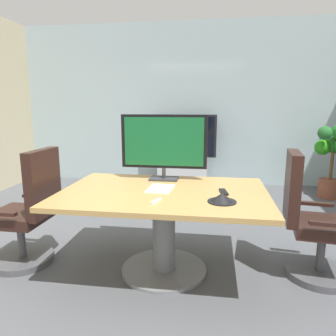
{
  "coord_description": "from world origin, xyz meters",
  "views": [
    {
      "loc": [
        0.54,
        -2.71,
        1.47
      ],
      "look_at": [
        0.13,
        0.1,
        0.9
      ],
      "focal_mm": 33.44,
      "sensor_mm": 36.0,
      "label": 1
    }
  ],
  "objects_px": {
    "wall_display_unit": "(183,162)",
    "tv_monitor": "(164,143)",
    "office_chair_right": "(311,226)",
    "remote_control": "(224,192)",
    "conference_phone": "(222,198)",
    "conference_table": "(164,213)",
    "office_chair_left": "(29,217)",
    "potted_plant": "(334,154)"
  },
  "relations": [
    {
      "from": "wall_display_unit",
      "to": "office_chair_right",
      "type": "bearing_deg",
      "value": -64.71
    },
    {
      "from": "conference_phone",
      "to": "remote_control",
      "type": "relative_size",
      "value": 1.29
    },
    {
      "from": "potted_plant",
      "to": "tv_monitor",
      "type": "bearing_deg",
      "value": -136.44
    },
    {
      "from": "wall_display_unit",
      "to": "conference_phone",
      "type": "height_order",
      "value": "wall_display_unit"
    },
    {
      "from": "wall_display_unit",
      "to": "office_chair_left",
      "type": "bearing_deg",
      "value": -109.74
    },
    {
      "from": "potted_plant",
      "to": "conference_table",
      "type": "bearing_deg",
      "value": -130.74
    },
    {
      "from": "potted_plant",
      "to": "wall_display_unit",
      "type": "bearing_deg",
      "value": 170.72
    },
    {
      "from": "tv_monitor",
      "to": "potted_plant",
      "type": "bearing_deg",
      "value": 43.56
    },
    {
      "from": "office_chair_right",
      "to": "remote_control",
      "type": "height_order",
      "value": "office_chair_right"
    },
    {
      "from": "office_chair_left",
      "to": "conference_phone",
      "type": "xyz_separation_m",
      "value": [
        1.75,
        -0.21,
        0.32
      ]
    },
    {
      "from": "conference_table",
      "to": "office_chair_right",
      "type": "relative_size",
      "value": 1.62
    },
    {
      "from": "conference_table",
      "to": "remote_control",
      "type": "bearing_deg",
      "value": 0.37
    },
    {
      "from": "office_chair_right",
      "to": "potted_plant",
      "type": "relative_size",
      "value": 0.9
    },
    {
      "from": "wall_display_unit",
      "to": "tv_monitor",
      "type": "bearing_deg",
      "value": -88.39
    },
    {
      "from": "office_chair_left",
      "to": "potted_plant",
      "type": "bearing_deg",
      "value": 128.45
    },
    {
      "from": "remote_control",
      "to": "potted_plant",
      "type": "bearing_deg",
      "value": 46.43
    },
    {
      "from": "conference_table",
      "to": "office_chair_right",
      "type": "xyz_separation_m",
      "value": [
        1.26,
        0.11,
        -0.1
      ]
    },
    {
      "from": "conference_table",
      "to": "tv_monitor",
      "type": "distance_m",
      "value": 0.7
    },
    {
      "from": "conference_phone",
      "to": "wall_display_unit",
      "type": "bearing_deg",
      "value": 100.7
    },
    {
      "from": "potted_plant",
      "to": "conference_phone",
      "type": "bearing_deg",
      "value": -121.82
    },
    {
      "from": "tv_monitor",
      "to": "conference_phone",
      "type": "relative_size",
      "value": 3.82
    },
    {
      "from": "office_chair_right",
      "to": "conference_phone",
      "type": "height_order",
      "value": "office_chair_right"
    },
    {
      "from": "remote_control",
      "to": "tv_monitor",
      "type": "bearing_deg",
      "value": 134.25
    },
    {
      "from": "tv_monitor",
      "to": "remote_control",
      "type": "xyz_separation_m",
      "value": [
        0.57,
        -0.42,
        -0.35
      ]
    },
    {
      "from": "conference_table",
      "to": "conference_phone",
      "type": "relative_size",
      "value": 8.01
    },
    {
      "from": "wall_display_unit",
      "to": "remote_control",
      "type": "bearing_deg",
      "value": -78.09
    },
    {
      "from": "potted_plant",
      "to": "conference_phone",
      "type": "xyz_separation_m",
      "value": [
        -1.82,
        -2.93,
        0.07
      ]
    },
    {
      "from": "conference_table",
      "to": "office_chair_left",
      "type": "distance_m",
      "value": 1.26
    },
    {
      "from": "remote_control",
      "to": "wall_display_unit",
      "type": "bearing_deg",
      "value": 92.26
    },
    {
      "from": "conference_table",
      "to": "remote_control",
      "type": "xyz_separation_m",
      "value": [
        0.51,
        0.0,
        0.21
      ]
    },
    {
      "from": "conference_phone",
      "to": "office_chair_right",
      "type": "bearing_deg",
      "value": 25.4
    },
    {
      "from": "conference_table",
      "to": "office_chair_left",
      "type": "xyz_separation_m",
      "value": [
        -1.26,
        -0.04,
        -0.1
      ]
    },
    {
      "from": "office_chair_right",
      "to": "conference_phone",
      "type": "distance_m",
      "value": 0.91
    },
    {
      "from": "conference_table",
      "to": "remote_control",
      "type": "distance_m",
      "value": 0.55
    },
    {
      "from": "office_chair_right",
      "to": "office_chair_left",
      "type": "bearing_deg",
      "value": 100.9
    },
    {
      "from": "tv_monitor",
      "to": "remote_control",
      "type": "distance_m",
      "value": 0.79
    },
    {
      "from": "office_chair_left",
      "to": "wall_display_unit",
      "type": "bearing_deg",
      "value": 161.38
    },
    {
      "from": "conference_table",
      "to": "conference_phone",
      "type": "height_order",
      "value": "conference_phone"
    },
    {
      "from": "office_chair_left",
      "to": "tv_monitor",
      "type": "height_order",
      "value": "tv_monitor"
    },
    {
      "from": "office_chair_left",
      "to": "wall_display_unit",
      "type": "distance_m",
      "value": 3.31
    },
    {
      "from": "conference_phone",
      "to": "remote_control",
      "type": "bearing_deg",
      "value": 85.72
    },
    {
      "from": "wall_display_unit",
      "to": "conference_phone",
      "type": "distance_m",
      "value": 3.4
    }
  ]
}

